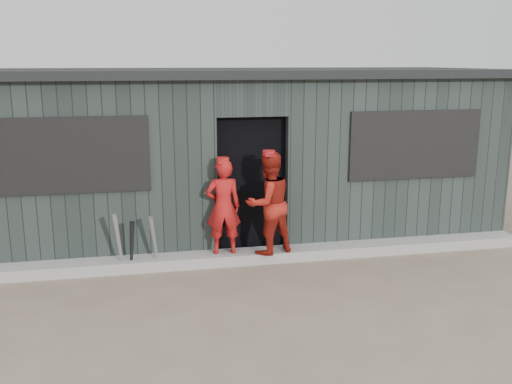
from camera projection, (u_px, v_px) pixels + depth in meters
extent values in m
plane|color=#6C5C4A|center=(289.00, 316.00, 6.27)|extent=(80.00, 80.00, 0.00)
cube|color=gray|center=(256.00, 256.00, 7.99)|extent=(8.00, 0.36, 0.15)
cone|color=#9798A0|center=(119.00, 243.00, 7.44)|extent=(0.15, 0.34, 0.85)
cone|color=gray|center=(154.00, 243.00, 7.58)|extent=(0.17, 0.28, 0.77)
cone|color=black|center=(132.00, 246.00, 7.52)|extent=(0.13, 0.25, 0.72)
imported|color=#AC1515|center=(223.00, 207.00, 7.75)|extent=(0.48, 0.32, 1.31)
imported|color=maroon|center=(269.00, 203.00, 7.76)|extent=(0.82, 0.73, 1.40)
imported|color=#A1A1A1|center=(267.00, 208.00, 8.50)|extent=(0.59, 0.39, 1.20)
cube|color=black|center=(235.00, 157.00, 9.34)|extent=(7.60, 2.70, 2.20)
cube|color=#28302D|center=(85.00, 176.00, 7.56)|extent=(3.50, 0.20, 2.50)
cube|color=#2C3531|center=(401.00, 164.00, 8.43)|extent=(3.50, 0.20, 2.50)
cube|color=#29312F|center=(252.00, 98.00, 7.77)|extent=(1.00, 0.20, 0.50)
cube|color=#2B3331|center=(452.00, 147.00, 10.09)|extent=(0.20, 3.00, 2.50)
cube|color=#2B3330|center=(223.00, 143.00, 10.67)|extent=(8.00, 0.20, 2.50)
cube|color=black|center=(235.00, 73.00, 9.04)|extent=(8.30, 3.30, 0.12)
cube|color=black|center=(71.00, 156.00, 7.34)|extent=(2.00, 0.04, 1.00)
cube|color=black|center=(415.00, 145.00, 8.28)|extent=(2.00, 0.04, 1.00)
cube|color=black|center=(229.00, 158.00, 8.37)|extent=(0.20, 0.20, 0.93)
cube|color=black|center=(251.00, 161.00, 8.38)|extent=(0.19, 0.15, 0.77)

